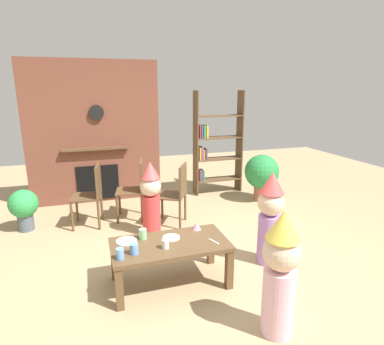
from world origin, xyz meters
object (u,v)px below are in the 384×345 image
(paper_cup_near_right, at_px, (134,249))
(birthday_cake_slice, at_px, (197,226))
(child_in_pink, at_px, (270,216))
(dining_chair_right, at_px, (177,191))
(child_with_cone_hat, at_px, (280,270))
(paper_cup_center, at_px, (120,254))
(coffee_table, at_px, (170,249))
(paper_plate_rear, at_px, (126,241))
(potted_plant_tall, at_px, (262,173))
(dining_chair_left, at_px, (92,192))
(paper_cup_near_left, at_px, (165,244))
(potted_plant_short, at_px, (24,206))
(paper_cup_far_left, at_px, (143,234))
(paper_plate_front, at_px, (171,238))
(child_by_the_chairs, at_px, (151,197))
(dining_chair_middle, at_px, (136,186))
(bookshelf, at_px, (214,146))

(paper_cup_near_right, bearing_deg, birthday_cake_slice, 25.07)
(child_in_pink, height_order, dining_chair_right, child_in_pink)
(paper_cup_near_right, height_order, child_with_cone_hat, child_with_cone_hat)
(paper_cup_center, bearing_deg, coffee_table, 19.02)
(paper_plate_rear, relative_size, potted_plant_tall, 0.25)
(coffee_table, distance_m, dining_chair_left, 1.90)
(paper_cup_near_left, height_order, paper_plate_rear, paper_cup_near_left)
(coffee_table, height_order, potted_plant_tall, potted_plant_tall)
(paper_plate_rear, distance_m, child_with_cone_hat, 1.53)
(dining_chair_left, height_order, potted_plant_short, dining_chair_left)
(dining_chair_left, height_order, dining_chair_right, same)
(potted_plant_tall, bearing_deg, coffee_table, -137.22)
(child_in_pink, bearing_deg, child_with_cone_hat, 59.45)
(paper_cup_far_left, bearing_deg, potted_plant_short, 129.05)
(paper_cup_far_left, bearing_deg, dining_chair_right, 61.01)
(paper_cup_near_left, distance_m, dining_chair_left, 1.96)
(child_in_pink, bearing_deg, paper_plate_rear, -6.49)
(paper_cup_near_right, relative_size, birthday_cake_slice, 1.02)
(paper_plate_front, xyz_separation_m, birthday_cake_slice, (0.31, 0.12, 0.04))
(paper_cup_near_left, xyz_separation_m, child_with_cone_hat, (0.72, -0.84, 0.07))
(paper_cup_near_left, bearing_deg, paper_cup_center, -170.23)
(paper_plate_front, height_order, potted_plant_short, potted_plant_short)
(birthday_cake_slice, xyz_separation_m, dining_chair_right, (0.10, 1.20, 0.02))
(paper_cup_center, xyz_separation_m, potted_plant_short, (-1.12, 2.04, -0.15))
(paper_cup_near_right, height_order, birthday_cake_slice, paper_cup_near_right)
(paper_plate_front, xyz_separation_m, child_by_the_chairs, (0.00, 1.12, 0.08))
(paper_cup_far_left, distance_m, dining_chair_middle, 1.68)
(bookshelf, relative_size, paper_cup_center, 18.28)
(coffee_table, relative_size, child_in_pink, 1.08)
(paper_cup_far_left, height_order, child_in_pink, child_in_pink)
(potted_plant_short, bearing_deg, child_by_the_chairs, -21.57)
(coffee_table, xyz_separation_m, paper_cup_near_right, (-0.37, -0.12, 0.12))
(paper_cup_near_right, height_order, dining_chair_right, dining_chair_right)
(paper_cup_near_left, distance_m, child_with_cone_hat, 1.11)
(coffee_table, distance_m, potted_plant_tall, 2.93)
(paper_cup_far_left, height_order, potted_plant_short, potted_plant_short)
(dining_chair_left, bearing_deg, paper_cup_far_left, 115.07)
(paper_cup_near_left, bearing_deg, coffee_table, 54.91)
(bookshelf, xyz_separation_m, child_with_cone_hat, (-0.87, -3.62, -0.32))
(paper_cup_center, xyz_separation_m, paper_plate_rear, (0.09, 0.33, -0.05))
(paper_cup_far_left, bearing_deg, child_with_cone_hat, -50.90)
(paper_cup_near_left, distance_m, paper_plate_front, 0.22)
(paper_cup_center, bearing_deg, child_by_the_chairs, 68.58)
(paper_cup_center, bearing_deg, potted_plant_short, 118.71)
(paper_plate_rear, distance_m, potted_plant_tall, 3.15)
(birthday_cake_slice, distance_m, potted_plant_tall, 2.52)
(child_with_cone_hat, bearing_deg, birthday_cake_slice, -20.29)
(coffee_table, height_order, dining_chair_left, dining_chair_left)
(potted_plant_tall, bearing_deg, paper_plate_rear, -144.39)
(paper_plate_front, relative_size, dining_chair_right, 0.20)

